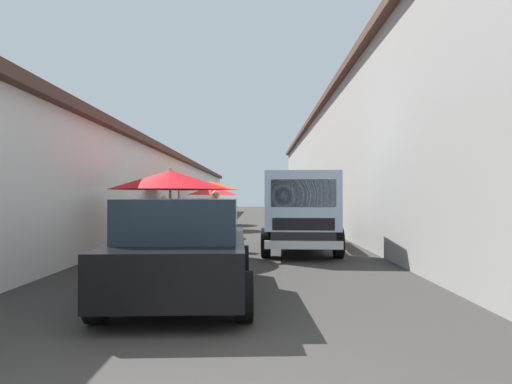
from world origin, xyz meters
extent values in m
plane|color=#33302D|center=(13.50, 0.00, 0.00)|extent=(90.00, 90.00, 0.00)
cube|color=silver|center=(15.75, 6.98, 1.63)|extent=(49.50, 7.00, 3.26)
cube|color=#4C3328|center=(15.75, 6.98, 3.38)|extent=(49.80, 7.50, 0.24)
cube|color=gray|center=(15.75, -6.98, 2.81)|extent=(49.50, 7.00, 5.62)
cube|color=#4C3328|center=(15.75, -6.98, 5.74)|extent=(49.80, 7.50, 0.24)
cylinder|color=#9E9EA3|center=(19.66, 1.95, 1.01)|extent=(0.06, 0.06, 2.02)
cone|color=red|center=(19.66, 1.95, 1.79)|extent=(2.65, 2.65, 0.47)
sphere|color=#9E9EA3|center=(19.66, 1.95, 2.06)|extent=(0.07, 0.07, 0.07)
cube|color=olive|center=(19.50, 2.18, 0.39)|extent=(0.72, 0.60, 0.77)
sphere|color=orange|center=(19.72, 2.19, 0.82)|extent=(0.09, 0.09, 0.09)
sphere|color=orange|center=(19.39, 2.23, 0.82)|extent=(0.09, 0.09, 0.09)
sphere|color=orange|center=(19.63, 2.01, 0.82)|extent=(0.09, 0.09, 0.09)
cylinder|color=#9E9EA3|center=(16.31, 1.59, 1.07)|extent=(0.06, 0.06, 2.15)
cone|color=#D84C14|center=(16.31, 1.59, 1.96)|extent=(2.29, 2.29, 0.37)
sphere|color=#9E9EA3|center=(16.31, 1.59, 2.19)|extent=(0.07, 0.07, 0.07)
cube|color=brown|center=(16.20, 1.41, 0.37)|extent=(0.98, 0.64, 0.73)
sphere|color=orange|center=(16.52, 1.35, 0.83)|extent=(0.09, 0.09, 0.09)
sphere|color=orange|center=(16.01, 1.45, 0.78)|extent=(0.09, 0.09, 0.09)
sphere|color=orange|center=(15.94, 1.21, 0.78)|extent=(0.09, 0.09, 0.09)
sphere|color=orange|center=(16.13, 1.59, 0.78)|extent=(0.09, 0.09, 0.09)
sphere|color=orange|center=(16.44, 1.33, 0.78)|extent=(0.09, 0.09, 0.09)
sphere|color=orange|center=(16.19, 1.29, 0.78)|extent=(0.09, 0.09, 0.09)
cylinder|color=#9E9EA3|center=(7.41, 1.61, 1.05)|extent=(0.06, 0.06, 2.10)
cone|color=red|center=(7.41, 1.61, 1.87)|extent=(2.86, 2.86, 0.45)
sphere|color=#9E9EA3|center=(7.41, 1.61, 2.14)|extent=(0.07, 0.07, 0.07)
cube|color=#9E7547|center=(7.41, 1.46, 0.38)|extent=(0.99, 0.65, 0.77)
sphere|color=orange|center=(7.70, 1.39, 0.81)|extent=(0.09, 0.09, 0.09)
sphere|color=orange|center=(7.23, 1.37, 0.81)|extent=(0.09, 0.09, 0.09)
sphere|color=orange|center=(7.07, 1.30, 0.81)|extent=(0.09, 0.09, 0.09)
cylinder|color=#9E9EA3|center=(13.09, 2.47, 1.05)|extent=(0.06, 0.06, 2.09)
cone|color=red|center=(13.09, 2.47, 1.91)|extent=(2.73, 2.73, 0.37)
sphere|color=#9E9EA3|center=(13.09, 2.47, 2.13)|extent=(0.07, 0.07, 0.07)
cube|color=olive|center=(13.33, 2.57, 0.37)|extent=(0.71, 0.61, 0.74)
sphere|color=orange|center=(13.28, 2.47, 0.78)|extent=(0.09, 0.09, 0.09)
sphere|color=orange|center=(13.37, 2.52, 0.78)|extent=(0.09, 0.09, 0.09)
sphere|color=orange|center=(13.18, 2.56, 0.84)|extent=(0.09, 0.09, 0.09)
cube|color=black|center=(3.71, 0.61, 0.57)|extent=(3.97, 1.89, 0.64)
cube|color=#19232D|center=(3.56, 0.61, 1.17)|extent=(2.40, 1.61, 0.56)
cube|color=black|center=(5.61, 0.70, 0.35)|extent=(0.17, 1.65, 0.20)
cube|color=silver|center=(5.61, 1.28, 0.63)|extent=(0.07, 0.24, 0.14)
cube|color=silver|center=(5.66, 0.11, 0.63)|extent=(0.07, 0.24, 0.14)
cylinder|color=black|center=(4.99, 1.53, 0.30)|extent=(0.61, 0.23, 0.60)
cylinder|color=black|center=(5.07, -0.19, 0.30)|extent=(0.61, 0.23, 0.60)
cylinder|color=black|center=(2.34, 1.41, 0.30)|extent=(0.61, 0.23, 0.60)
cylinder|color=black|center=(2.42, -0.30, 0.30)|extent=(0.61, 0.23, 0.60)
cube|color=black|center=(9.36, -1.62, 0.50)|extent=(4.88, 1.74, 0.36)
cube|color=#ADC6E0|center=(7.73, -1.52, 1.38)|extent=(1.63, 1.84, 1.40)
cube|color=#19232D|center=(6.99, -1.48, 1.55)|extent=(0.14, 1.47, 0.63)
cube|color=#19232D|center=(7.73, -1.52, 1.55)|extent=(1.15, 1.83, 0.45)
cube|color=black|center=(6.98, -1.48, 0.86)|extent=(0.14, 1.40, 0.28)
cube|color=silver|center=(6.90, -1.48, 0.40)|extent=(0.22, 1.75, 0.18)
cube|color=gray|center=(10.13, -2.49, 0.93)|extent=(3.16, 0.24, 0.50)
cube|color=gray|center=(10.22, -0.84, 0.93)|extent=(3.16, 0.24, 0.50)
cube|color=gray|center=(11.72, -1.76, 0.93)|extent=(0.15, 1.65, 0.50)
cylinder|color=black|center=(7.68, -2.40, 0.36)|extent=(0.73, 0.26, 0.72)
cylinder|color=black|center=(7.78, -0.65, 0.36)|extent=(0.73, 0.26, 0.72)
cylinder|color=black|center=(10.75, -2.57, 0.36)|extent=(0.73, 0.26, 0.72)
cylinder|color=black|center=(10.85, -0.83, 0.36)|extent=(0.73, 0.26, 0.72)
cylinder|color=#232328|center=(9.11, 0.81, 0.41)|extent=(0.14, 0.14, 0.81)
cylinder|color=#232328|center=(9.15, 0.65, 0.41)|extent=(0.14, 0.14, 0.81)
cube|color=#D8C666|center=(9.13, 0.73, 1.12)|extent=(0.31, 0.51, 0.61)
sphere|color=#A57A5B|center=(9.13, 0.73, 1.53)|extent=(0.22, 0.22, 0.22)
cylinder|color=#D8C666|center=(9.06, 1.00, 1.15)|extent=(0.08, 0.08, 0.55)
cylinder|color=#D8C666|center=(9.20, 0.45, 1.15)|extent=(0.08, 0.08, 0.55)
cylinder|color=navy|center=(9.33, 2.19, 0.38)|extent=(0.14, 0.14, 0.75)
cylinder|color=navy|center=(9.49, 2.18, 0.38)|extent=(0.14, 0.14, 0.75)
cube|color=#B73333|center=(9.41, 2.18, 1.03)|extent=(0.45, 0.24, 0.56)
sphere|color=tan|center=(9.41, 2.18, 1.42)|extent=(0.21, 0.21, 0.21)
cylinder|color=#B73333|center=(9.14, 2.21, 1.06)|extent=(0.08, 0.08, 0.51)
cylinder|color=#B73333|center=(9.68, 2.16, 1.06)|extent=(0.08, 0.08, 0.51)
camera|label=1|loc=(-2.68, -0.47, 1.49)|focal=30.12mm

